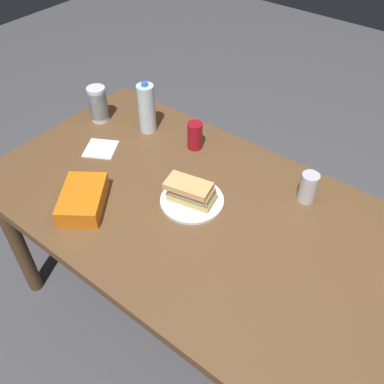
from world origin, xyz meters
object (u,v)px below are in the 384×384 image
at_px(dining_table, 209,230).
at_px(plastic_cup_stack, 98,104).
at_px(sandwich, 191,191).
at_px(water_bottle_spare, 147,108).
at_px(chip_bag, 83,199).
at_px(soda_can_red, 195,136).
at_px(paper_plate, 192,200).
at_px(soda_can_silver, 308,187).

height_order(dining_table, plastic_cup_stack, plastic_cup_stack).
xyz_separation_m(sandwich, water_bottle_spare, (0.44, -0.25, 0.06)).
xyz_separation_m(chip_bag, plastic_cup_stack, (0.38, -0.44, 0.05)).
bearing_deg(soda_can_red, water_bottle_spare, 6.41).
distance_m(paper_plate, water_bottle_spare, 0.52).
relative_size(dining_table, plastic_cup_stack, 10.86).
xyz_separation_m(paper_plate, soda_can_silver, (-0.33, -0.28, 0.06)).
bearing_deg(chip_bag, soda_can_red, 133.01).
relative_size(soda_can_red, soda_can_silver, 1.00).
height_order(paper_plate, chip_bag, chip_bag).
height_order(soda_can_red, water_bottle_spare, water_bottle_spare).
xyz_separation_m(paper_plate, water_bottle_spare, (0.45, -0.25, 0.11)).
relative_size(soda_can_red, chip_bag, 0.53).
bearing_deg(sandwich, soda_can_red, -54.71).
relative_size(paper_plate, chip_bag, 1.06).
height_order(dining_table, soda_can_silver, soda_can_silver).
height_order(sandwich, soda_can_silver, soda_can_silver).
distance_m(chip_bag, soda_can_silver, 0.84).
bearing_deg(water_bottle_spare, soda_can_silver, -177.75).
bearing_deg(soda_can_silver, paper_plate, 39.81).
bearing_deg(paper_plate, water_bottle_spare, -28.81).
bearing_deg(paper_plate, sandwich, 39.18).
bearing_deg(dining_table, water_bottle_spare, -25.58).
relative_size(sandwich, plastic_cup_stack, 1.17).
xyz_separation_m(paper_plate, plastic_cup_stack, (0.68, -0.17, 0.08)).
relative_size(chip_bag, water_bottle_spare, 0.95).
relative_size(sandwich, soda_can_red, 1.61).
distance_m(plastic_cup_stack, water_bottle_spare, 0.25).
bearing_deg(dining_table, sandwich, -6.38).
bearing_deg(chip_bag, paper_plate, 95.26).
relative_size(chip_bag, plastic_cup_stack, 1.38).
bearing_deg(water_bottle_spare, plastic_cup_stack, 18.25).
bearing_deg(soda_can_red, plastic_cup_stack, 12.30).
distance_m(dining_table, plastic_cup_stack, 0.82).
bearing_deg(sandwich, soda_can_silver, -140.19).
xyz_separation_m(soda_can_red, chip_bag, (0.10, 0.54, -0.03)).
bearing_deg(water_bottle_spare, chip_bag, 105.67).
distance_m(dining_table, soda_can_red, 0.44).
bearing_deg(water_bottle_spare, paper_plate, 151.19).
bearing_deg(plastic_cup_stack, sandwich, 165.83).
bearing_deg(soda_can_red, chip_bag, 79.06).
height_order(paper_plate, sandwich, sandwich).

